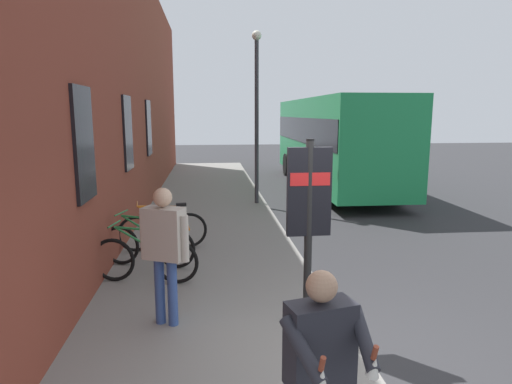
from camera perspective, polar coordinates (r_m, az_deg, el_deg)
ground at (r=11.17m, az=8.33°, el=-4.68°), size 60.00×60.00×0.00m
sidewalk_pavement at (r=12.75m, az=-6.02°, el=-2.50°), size 24.00×3.50×0.12m
station_facade at (r=13.61m, az=-15.19°, el=12.68°), size 22.00×0.65×7.05m
bicycle_mid_rack at (r=7.44m, az=-14.03°, el=-8.36°), size 0.55×1.74×0.97m
bicycle_end_of_row at (r=8.18m, az=-13.66°, el=-6.65°), size 0.66×1.71×0.97m
bicycle_far_end at (r=9.11m, az=-11.78°, el=-4.86°), size 0.48×1.76×0.97m
transit_info_sign at (r=5.52m, az=6.80°, el=-1.55°), size 0.10×0.55×2.40m
city_bus at (r=17.32m, az=9.83°, el=6.94°), size 10.53×2.75×3.35m
pedestrian_crossing_street at (r=5.76m, az=-11.68°, el=-6.35°), size 0.45×0.63×1.80m
tourist_with_hotdogs at (r=3.34m, az=8.37°, el=-20.33°), size 0.65×0.64×1.65m
street_lamp at (r=13.33m, az=0.08°, el=11.35°), size 0.28×0.28×5.04m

